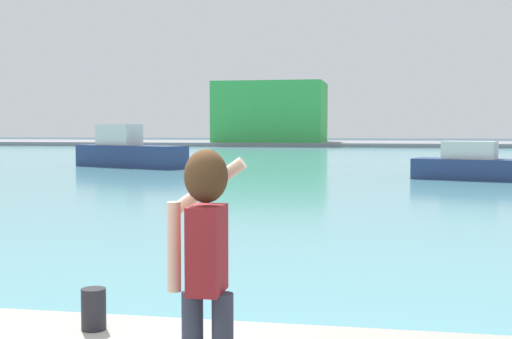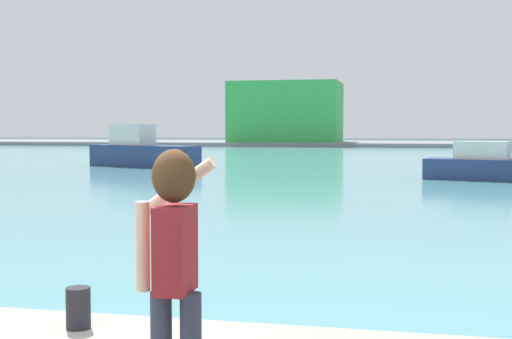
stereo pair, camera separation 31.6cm
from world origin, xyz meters
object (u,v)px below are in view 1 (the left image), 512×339
(person_photographer, at_px, (206,255))
(boat_moored, at_px, (128,152))
(harbor_bollard, at_px, (94,309))
(boat_moored_2, at_px, (485,166))
(warehouse_left, at_px, (271,112))

(person_photographer, bearing_deg, boat_moored, 21.82)
(person_photographer, distance_m, harbor_bollard, 2.44)
(person_photographer, bearing_deg, boat_moored_2, -11.14)
(person_photographer, relative_size, boat_moored_2, 0.25)
(person_photographer, relative_size, harbor_bollard, 4.50)
(harbor_bollard, bearing_deg, person_photographer, -47.76)
(person_photographer, xyz_separation_m, harbor_bollard, (-1.53, 1.69, -0.87))
(harbor_bollard, distance_m, warehouse_left, 88.41)
(boat_moored_2, bearing_deg, warehouse_left, 125.53)
(boat_moored_2, bearing_deg, harbor_bollard, -87.64)
(person_photographer, bearing_deg, harbor_bollard, 41.97)
(person_photographer, relative_size, boat_moored, 0.22)
(boat_moored, distance_m, boat_moored_2, 21.29)
(warehouse_left, bearing_deg, boat_moored_2, -71.41)
(person_photographer, xyz_separation_m, warehouse_left, (-14.62, 89.04, 2.95))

